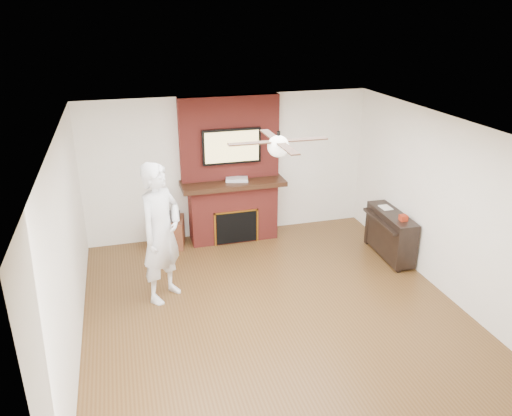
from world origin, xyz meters
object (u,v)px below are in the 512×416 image
object	(u,v)px
fireplace	(232,184)
person	(161,233)
side_table	(169,231)
piano	(390,233)

from	to	relation	value
fireplace	person	bearing A→B (deg)	-128.88
person	side_table	xyz separation A→B (m)	(0.24, 1.64, -0.72)
person	piano	xyz separation A→B (m)	(3.69, 0.27, -0.58)
person	piano	world-z (taller)	person
fireplace	person	distance (m)	2.20
side_table	piano	distance (m)	3.72
person	fireplace	bearing A→B (deg)	5.38
fireplace	person	world-z (taller)	fireplace
fireplace	side_table	world-z (taller)	fireplace
person	side_table	bearing A→B (deg)	36.04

